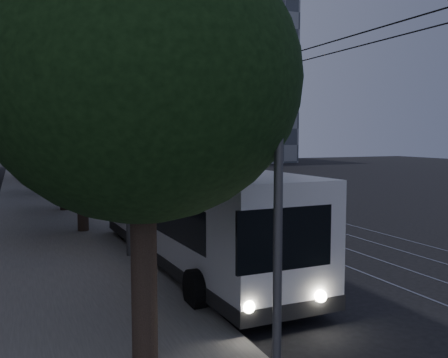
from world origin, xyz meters
TOP-DOWN VIEW (x-y plane):
  - ground at (0.00, 0.00)m, footprint 120.00×120.00m
  - sidewalk at (-7.50, 20.00)m, footprint 5.00×90.00m
  - tram_rails at (2.50, 20.00)m, footprint 4.52×90.00m
  - overhead_wires at (-4.97, 20.00)m, footprint 2.23×90.00m
  - building_distant_right at (18.00, 55.00)m, footprint 22.00×18.00m
  - trolleybus at (-4.10, -2.24)m, footprint 2.95×11.96m
  - pickup_silver at (-3.80, 9.77)m, footprint 3.68×5.85m
  - car_white_a at (-2.77, 14.68)m, footprint 1.85×4.13m
  - car_white_b at (-4.30, 22.50)m, footprint 3.75×5.18m
  - car_white_c at (-4.01, 26.90)m, footprint 3.28×5.02m
  - car_white_d at (-2.70, 35.00)m, footprint 2.71×4.00m
  - tree_0 at (-7.00, -8.43)m, footprint 5.26×5.26m
  - tree_1 at (-6.50, 4.03)m, footprint 4.94×4.94m
  - tree_2 at (-6.68, 10.25)m, footprint 4.03×4.03m
  - tree_3 at (-6.50, 18.80)m, footprint 5.41×5.41m
  - tree_4 at (-6.84, 28.70)m, footprint 4.08×4.08m
  - tree_5 at (-6.50, 33.81)m, footprint 4.45×4.45m
  - streetlamp_near at (-5.24, -0.88)m, footprint 2.36×0.44m
  - streetlamp_far at (-5.12, 20.07)m, footprint 2.20×0.44m

SIDE VIEW (x-z plane):
  - ground at x=0.00m, z-range 0.00..0.00m
  - tram_rails at x=2.50m, z-range 0.00..0.02m
  - sidewalk at x=-7.50m, z-range 0.00..0.15m
  - car_white_d at x=-2.70m, z-range 0.00..1.27m
  - car_white_a at x=-2.77m, z-range 0.00..1.38m
  - car_white_b at x=-4.30m, z-range 0.00..1.39m
  - pickup_silver at x=-3.80m, z-range 0.00..1.51m
  - car_white_c at x=-4.01m, z-range 0.00..1.56m
  - trolleybus at x=-4.10m, z-range -1.18..4.45m
  - overhead_wires at x=-4.97m, z-range 0.47..6.47m
  - tree_5 at x=-6.50m, z-range 1.04..7.17m
  - tree_2 at x=-6.68m, z-range 1.14..7.11m
  - tree_4 at x=-6.84m, z-range 1.16..7.20m
  - tree_1 at x=-6.50m, z-range 1.12..7.84m
  - tree_3 at x=-6.50m, z-range 1.11..8.20m
  - tree_0 at x=-7.00m, z-range 1.26..8.55m
  - streetlamp_far at x=-5.12m, z-range 0.97..9.91m
  - streetlamp_near at x=-5.24m, z-range 1.01..10.72m
  - building_distant_right at x=18.00m, z-range 0.00..24.00m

